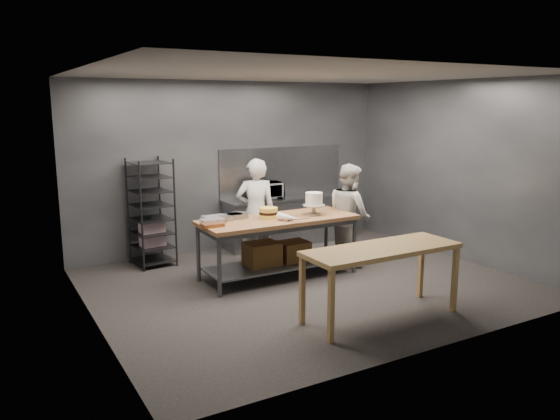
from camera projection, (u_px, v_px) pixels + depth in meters
name	position (u px, v px, depth m)	size (l,w,h in m)	color
ground	(307.00, 284.00, 8.02)	(6.00, 6.00, 0.00)	black
back_wall	(234.00, 166.00, 9.86)	(6.00, 0.04, 3.00)	#4C4F54
work_table	(277.00, 240.00, 8.25)	(2.40, 0.90, 0.92)	brown
near_counter	(382.00, 254.00, 6.62)	(2.00, 0.70, 0.90)	olive
back_counter	(290.00, 220.00, 10.27)	(2.60, 0.60, 0.90)	slate
splashback_panel	(282.00, 171.00, 10.36)	(2.60, 0.02, 0.90)	slate
speed_rack	(151.00, 213.00, 8.83)	(0.66, 0.70, 1.75)	black
chef_behind	(256.00, 212.00, 8.83)	(0.64, 0.42, 1.75)	silver
chef_right	(349.00, 214.00, 8.96)	(0.80, 0.63, 1.65)	silver
microwave	(267.00, 191.00, 9.92)	(0.54, 0.37, 0.30)	black
frosted_cake_stand	(314.00, 201.00, 8.37)	(0.34, 0.34, 0.35)	#AEA28B
layer_cake	(268.00, 213.00, 8.15)	(0.28, 0.28, 0.16)	#F9C54F
cake_pans	(228.00, 217.00, 8.04)	(0.71, 0.39, 0.07)	gray
piping_bag	(289.00, 218.00, 7.91)	(0.12, 0.12, 0.38)	white
offset_spatula	(295.00, 220.00, 8.03)	(0.36, 0.02, 0.02)	slate
pastry_clamshells	(213.00, 221.00, 7.70)	(0.41, 0.40, 0.11)	#A15320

